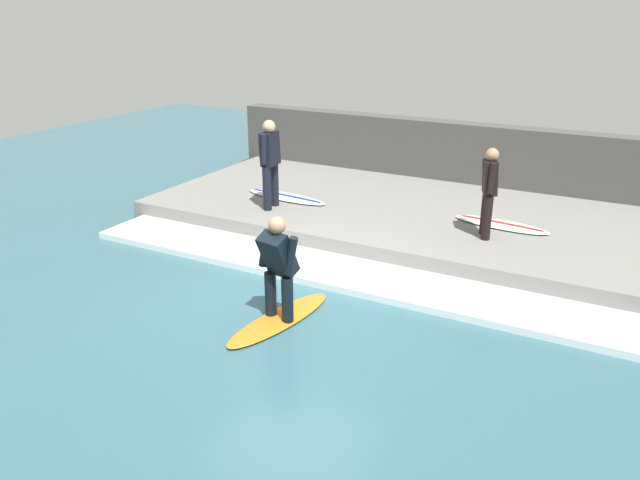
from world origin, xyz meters
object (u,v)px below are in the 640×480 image
Objects in this scene: surfer_riding at (278,263)px; surfer_waiting_far at (270,159)px; surfer_waiting_near at (489,188)px; surfboard_waiting_far at (286,197)px; surfboard_riding at (280,319)px; surfboard_waiting_near at (501,224)px.

surfer_waiting_far is (3.27, 2.20, 0.44)m from surfer_riding.
surfer_waiting_near is 0.79× the size of surfboard_waiting_far.
surfer_waiting_far reaches higher than surfboard_riding.
surfer_riding is at bearing -146.14° from surfer_waiting_far.
surfer_waiting_near is at bearing -94.23° from surfboard_waiting_far.
surfer_waiting_far is (-1.02, 4.15, 0.91)m from surfboard_waiting_near.
surfer_waiting_far reaches higher than surfer_waiting_near.
surfer_waiting_far is 0.88× the size of surfboard_waiting_far.
surfer_waiting_near reaches higher than surfer_riding.
surfer_riding is 0.95× the size of surfer_waiting_near.
surfer_waiting_near is at bearing -26.61° from surfer_riding.
surfer_riding is 4.73m from surfboard_waiting_near.
surfer_waiting_near reaches higher than surfboard_waiting_near.
surfboard_riding is at bearing 155.55° from surfboard_waiting_near.
surfboard_waiting_near is (4.29, -1.95, -0.47)m from surfer_riding.
surfboard_waiting_near is 1.04× the size of surfer_waiting_far.
surfer_riding is 4.07m from surfer_waiting_near.
surfboard_waiting_near is at bearing -85.12° from surfboard_waiting_far.
surfboard_riding is 4.14m from surfer_waiting_far.
surfboard_waiting_far is at bearing 29.88° from surfer_riding.
surfer_riding is at bearing 155.55° from surfboard_waiting_near.
surfer_waiting_far is at bearing 33.86° from surfer_riding.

